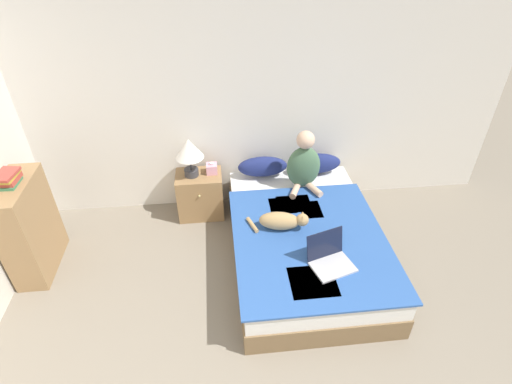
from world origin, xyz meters
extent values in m
cube|color=silver|center=(0.00, 3.66, 1.27)|extent=(5.76, 0.05, 2.55)
cube|color=brown|center=(0.44, 2.55, 0.12)|extent=(1.39, 2.10, 0.23)
cube|color=silver|center=(0.44, 2.55, 0.33)|extent=(1.37, 2.07, 0.19)
cube|color=#2D569E|center=(0.44, 2.34, 0.44)|extent=(1.43, 1.68, 0.02)
cube|color=#5B9384|center=(0.39, 2.89, 0.44)|extent=(0.35, 0.30, 0.01)
cube|color=#5B9384|center=(0.26, 2.87, 0.44)|extent=(0.27, 0.28, 0.01)
cube|color=#5B9384|center=(0.35, 1.83, 0.44)|extent=(0.39, 0.36, 0.01)
cube|color=#5B9384|center=(0.54, 2.78, 0.44)|extent=(0.21, 0.28, 0.01)
ellipsoid|color=navy|center=(0.13, 3.46, 0.57)|extent=(0.56, 0.21, 0.23)
ellipsoid|color=navy|center=(0.75, 3.46, 0.57)|extent=(0.56, 0.21, 0.23)
ellipsoid|color=#476B4C|center=(0.54, 3.21, 0.69)|extent=(0.36, 0.20, 0.49)
sphere|color=#DBB293|center=(0.54, 3.21, 1.02)|extent=(0.19, 0.19, 0.19)
cylinder|color=#DBB293|center=(0.44, 3.08, 0.48)|extent=(0.17, 0.26, 0.07)
cylinder|color=#DBB293|center=(0.64, 3.08, 0.48)|extent=(0.17, 0.26, 0.07)
ellipsoid|color=tan|center=(0.17, 2.53, 0.54)|extent=(0.42, 0.25, 0.17)
sphere|color=tan|center=(0.39, 2.49, 0.56)|extent=(0.12, 0.12, 0.12)
cone|color=tan|center=(0.39, 2.52, 0.61)|extent=(0.06, 0.06, 0.06)
cone|color=tan|center=(0.38, 2.45, 0.61)|extent=(0.06, 0.06, 0.06)
cylinder|color=tan|center=(-0.08, 2.58, 0.47)|extent=(0.11, 0.22, 0.04)
cube|color=#B7B7BC|center=(0.55, 1.96, 0.46)|extent=(0.41, 0.35, 0.02)
cube|color=black|center=(0.51, 2.11, 0.59)|extent=(0.35, 0.17, 0.25)
cube|color=#937047|center=(-0.60, 3.41, 0.27)|extent=(0.51, 0.37, 0.54)
sphere|color=tan|center=(-0.60, 3.21, 0.39)|extent=(0.03, 0.03, 0.03)
cylinder|color=#38383D|center=(-0.68, 3.41, 0.58)|extent=(0.16, 0.16, 0.08)
cylinder|color=#38383D|center=(-0.68, 3.41, 0.70)|extent=(0.02, 0.02, 0.15)
cone|color=white|center=(-0.68, 3.41, 0.89)|extent=(0.31, 0.31, 0.22)
cube|color=#E09EB2|center=(-0.45, 3.43, 0.60)|extent=(0.12, 0.12, 0.11)
ellipsoid|color=white|center=(-0.45, 3.43, 0.67)|extent=(0.06, 0.04, 0.03)
cube|color=#99754C|center=(-2.20, 2.73, 0.50)|extent=(0.29, 0.71, 1.00)
cube|color=#3D7A51|center=(-2.20, 2.73, 1.01)|extent=(0.15, 0.21, 0.02)
cube|color=#B24238|center=(-2.19, 2.74, 1.05)|extent=(0.15, 0.21, 0.04)
cube|color=gold|center=(-2.21, 2.73, 1.08)|extent=(0.18, 0.23, 0.03)
cube|color=#B24238|center=(-2.20, 2.73, 1.11)|extent=(0.19, 0.25, 0.03)
camera|label=1|loc=(-0.37, -0.36, 2.99)|focal=28.00mm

